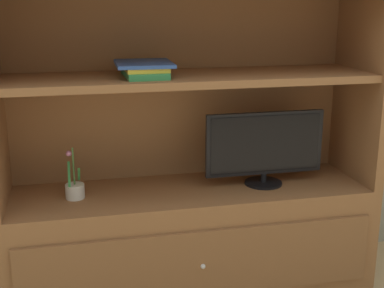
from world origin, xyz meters
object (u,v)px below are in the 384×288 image
(tv_monitor, at_px, (265,147))
(potted_plant, at_px, (75,189))
(media_console, at_px, (190,207))
(magazine_stack, at_px, (144,69))

(tv_monitor, bearing_deg, potted_plant, 179.20)
(media_console, relative_size, potted_plant, 7.37)
(tv_monitor, height_order, magazine_stack, magazine_stack)
(tv_monitor, relative_size, potted_plant, 2.45)
(potted_plant, xyz_separation_m, magazine_stack, (0.35, -0.00, 0.58))
(media_console, xyz_separation_m, magazine_stack, (-0.22, -0.02, 0.72))
(tv_monitor, xyz_separation_m, potted_plant, (-0.96, 0.01, -0.16))
(media_console, bearing_deg, tv_monitor, -4.09)
(media_console, distance_m, potted_plant, 0.59)
(tv_monitor, distance_m, potted_plant, 0.98)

